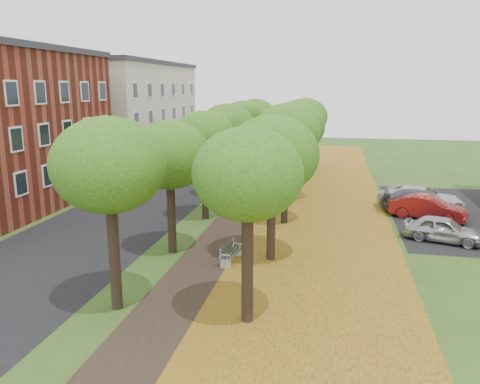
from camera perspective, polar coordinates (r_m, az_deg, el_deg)
The scene contains 13 objects.
ground at distance 17.29m, azimuth -7.90°, elevation -14.44°, with size 120.00×120.00×0.00m, color #2D4C19.
street_asphalt at distance 33.06m, azimuth -11.70°, elevation -1.26°, with size 8.00×70.00×0.01m, color black.
footpath at distance 30.95m, azimuth 1.20°, elevation -1.95°, with size 3.20×70.00×0.01m, color black.
leaf_verge at distance 30.50m, azimuth 10.49°, elevation -2.38°, with size 7.50×70.00×0.01m, color #B08C20.
parking_lot at distance 32.53m, azimuth 25.67°, elevation -2.51°, with size 9.00×16.00×0.01m, color black.
tree_row_west at distance 30.53m, azimuth -2.86°, elevation 7.32°, with size 3.96×33.96×6.69m.
tree_row_east at distance 29.73m, azimuth 6.22°, elevation 7.11°, with size 3.96×33.96×6.69m.
building_cream at distance 52.49m, azimuth -13.95°, elevation 9.51°, with size 10.30×20.30×10.40m.
bench at distance 21.53m, azimuth -1.13°, elevation -7.43°, with size 0.78×1.83×0.84m.
car_silver at distance 26.40m, azimuth 23.51°, elevation -4.17°, with size 1.56×3.87×1.32m, color #A6A6AB.
car_red at distance 30.37m, azimuth 21.92°, elevation -1.78°, with size 1.52×4.37×1.44m, color maroon.
car_grey at distance 31.84m, azimuth 21.44°, elevation -1.11°, with size 2.01×4.95×1.44m, color #39393E.
car_white at distance 32.60m, azimuth 21.21°, elevation -0.73°, with size 2.46×5.33×1.48m, color silver.
Camera 1 is at (5.25, -14.47, 7.88)m, focal length 35.00 mm.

